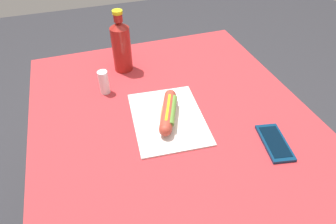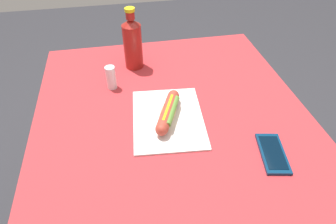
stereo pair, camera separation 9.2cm
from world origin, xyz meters
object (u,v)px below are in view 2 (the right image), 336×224
at_px(cell_phone, 273,153).
at_px(soda_bottle, 133,43).
at_px(hot_dog, 168,112).
at_px(salt_shaker, 111,78).

xyz_separation_m(cell_phone, soda_bottle, (-0.55, -0.35, 0.10)).
distance_m(hot_dog, soda_bottle, 0.36).
height_order(cell_phone, soda_bottle, soda_bottle).
xyz_separation_m(hot_dog, soda_bottle, (-0.34, -0.08, 0.08)).
bearing_deg(cell_phone, hot_dog, -127.31).
distance_m(hot_dog, salt_shaker, 0.27).
xyz_separation_m(cell_phone, salt_shaker, (-0.42, -0.44, 0.04)).
distance_m(hot_dog, cell_phone, 0.34).
relative_size(hot_dog, soda_bottle, 0.79).
bearing_deg(salt_shaker, soda_bottle, 143.89).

